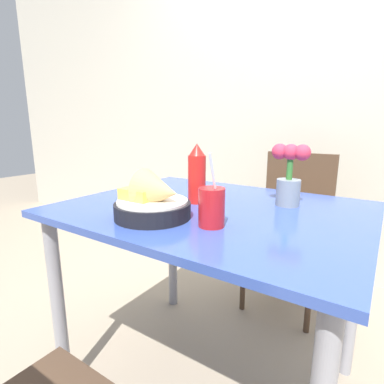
# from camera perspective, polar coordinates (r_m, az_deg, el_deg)

# --- Properties ---
(ground_plane) EXTENTS (12.00, 12.00, 0.00)m
(ground_plane) POSITION_cam_1_polar(r_m,az_deg,el_deg) (1.49, 3.42, -32.00)
(ground_plane) COLOR gray
(wall_window) EXTENTS (7.00, 0.06, 2.60)m
(wall_window) POSITION_cam_1_polar(r_m,az_deg,el_deg) (2.28, 21.32, 18.22)
(wall_window) COLOR #B7B2A3
(wall_window) RESTS_ON ground_plane
(dining_table) EXTENTS (1.05, 0.84, 0.76)m
(dining_table) POSITION_cam_1_polar(r_m,az_deg,el_deg) (1.13, 3.85, -8.02)
(dining_table) COLOR #334C9E
(dining_table) RESTS_ON ground_plane
(chair_far_window) EXTENTS (0.40, 0.40, 0.89)m
(chair_far_window) POSITION_cam_1_polar(r_m,az_deg,el_deg) (1.87, 18.70, -4.45)
(chair_far_window) COLOR #473323
(chair_far_window) RESTS_ON ground_plane
(food_basket) EXTENTS (0.24, 0.24, 0.16)m
(food_basket) POSITION_cam_1_polar(r_m,az_deg,el_deg) (0.95, -7.18, -1.76)
(food_basket) COLOR black
(food_basket) RESTS_ON dining_table
(ketchup_bottle) EXTENTS (0.07, 0.07, 0.22)m
(ketchup_bottle) POSITION_cam_1_polar(r_m,az_deg,el_deg) (1.13, 0.93, 3.36)
(ketchup_bottle) COLOR red
(ketchup_bottle) RESTS_ON dining_table
(drink_cup) EXTENTS (0.08, 0.08, 0.22)m
(drink_cup) POSITION_cam_1_polar(r_m,az_deg,el_deg) (0.87, 3.76, -3.13)
(drink_cup) COLOR red
(drink_cup) RESTS_ON dining_table
(flower_vase) EXTENTS (0.14, 0.09, 0.23)m
(flower_vase) POSITION_cam_1_polar(r_m,az_deg,el_deg) (1.14, 18.04, 3.15)
(flower_vase) COLOR gray
(flower_vase) RESTS_ON dining_table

